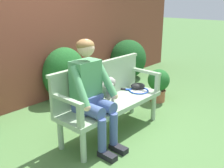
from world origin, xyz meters
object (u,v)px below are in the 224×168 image
object	(u,v)px
tennis_racket	(137,90)
baseball_glove	(138,86)
garden_bench	(112,106)
person_seated	(91,91)
dog_on_bench	(108,89)
potted_plant	(158,83)

from	to	relation	value
tennis_racket	baseball_glove	xyz separation A→B (m)	(0.09, 0.05, 0.04)
garden_bench	tennis_racket	bearing A→B (deg)	-0.03
baseball_glove	garden_bench	bearing A→B (deg)	-135.93
person_seated	dog_on_bench	distance (m)	0.34
person_seated	tennis_racket	world-z (taller)	person_seated
person_seated	potted_plant	bearing A→B (deg)	5.18
garden_bench	tennis_racket	world-z (taller)	tennis_racket
garden_bench	potted_plant	xyz separation A→B (m)	(1.40, 0.15, -0.06)
dog_on_bench	potted_plant	world-z (taller)	dog_on_bench
garden_bench	dog_on_bench	size ratio (longest dim) A/B	4.16
person_seated	dog_on_bench	xyz separation A→B (m)	(0.33, 0.03, -0.08)
garden_bench	tennis_racket	xyz separation A→B (m)	(0.56, -0.00, 0.07)
baseball_glove	potted_plant	size ratio (longest dim) A/B	0.38
potted_plant	tennis_racket	bearing A→B (deg)	-170.16
garden_bench	dog_on_bench	xyz separation A→B (m)	(-0.06, 0.01, 0.25)
tennis_racket	baseball_glove	distance (m)	0.11
garden_bench	dog_on_bench	world-z (taller)	dog_on_bench
baseball_glove	person_seated	bearing A→B (deg)	-136.73
garden_bench	baseball_glove	world-z (taller)	baseball_glove
garden_bench	potted_plant	bearing A→B (deg)	5.96
garden_bench	person_seated	bearing A→B (deg)	-177.63
dog_on_bench	person_seated	bearing A→B (deg)	-175.22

